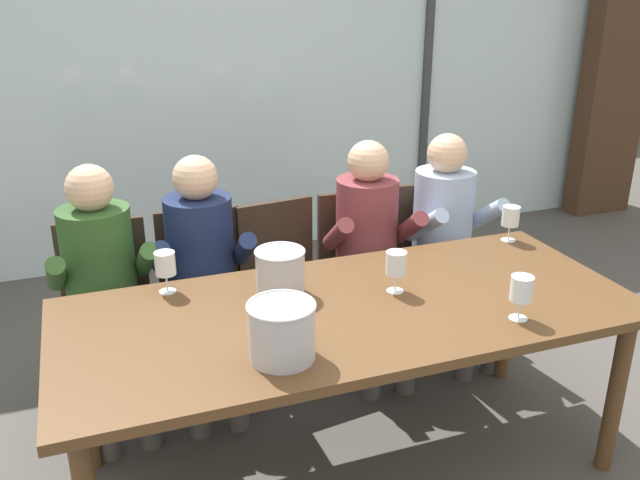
{
  "coord_description": "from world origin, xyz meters",
  "views": [
    {
      "loc": [
        -0.92,
        -2.16,
        1.97
      ],
      "look_at": [
        0.0,
        0.35,
        0.92
      ],
      "focal_mm": 37.74,
      "sensor_mm": 36.0,
      "label": 1
    }
  ],
  "objects": [
    {
      "name": "person_maroon_top",
      "position": [
        0.42,
        0.75,
        0.7
      ],
      "size": [
        0.49,
        0.63,
        1.21
      ],
      "rotation": [
        0.0,
        0.0,
        -0.09
      ],
      "color": "brown",
      "rests_on": "ground"
    },
    {
      "name": "window_mullion_right",
      "position": [
        1.68,
        2.55,
        1.3
      ],
      "size": [
        0.06,
        0.06,
        2.6
      ],
      "primitive_type": "cube",
      "color": "#38383D",
      "rests_on": "ground"
    },
    {
      "name": "ice_bucket_primary",
      "position": [
        -0.36,
        -0.27,
        0.87
      ],
      "size": [
        0.23,
        0.23,
        0.2
      ],
      "color": "#B7B7BC",
      "rests_on": "dining_table"
    },
    {
      "name": "chair_near_window_right",
      "position": [
        0.89,
        0.91,
        0.52
      ],
      "size": [
        0.48,
        0.48,
        0.89
      ],
      "rotation": [
        0.0,
        0.0,
        -0.1
      ],
      "color": "#332319",
      "rests_on": "ground"
    },
    {
      "name": "window_glass_panel",
      "position": [
        0.0,
        2.57,
        1.3
      ],
      "size": [
        7.46,
        0.03,
        2.6
      ],
      "primitive_type": "cube",
      "color": "silver",
      "rests_on": "ground"
    },
    {
      "name": "wine_glass_by_right_taster",
      "position": [
        0.99,
        0.39,
        0.89
      ],
      "size": [
        0.08,
        0.08,
        0.17
      ],
      "color": "silver",
      "rests_on": "dining_table"
    },
    {
      "name": "ground",
      "position": [
        0.0,
        1.0,
        0.0
      ],
      "size": [
        14.0,
        14.0,
        0.0
      ],
      "primitive_type": "plane",
      "color": "#4C4742"
    },
    {
      "name": "person_navy_polo",
      "position": [
        -0.44,
        0.75,
        0.7
      ],
      "size": [
        0.48,
        0.63,
        1.21
      ],
      "rotation": [
        0.0,
        0.0,
        -0.07
      ],
      "color": "#192347",
      "rests_on": "ground"
    },
    {
      "name": "chair_right_of_center",
      "position": [
        0.44,
        0.9,
        0.52
      ],
      "size": [
        0.47,
        0.47,
        0.89
      ],
      "rotation": [
        0.0,
        0.0,
        -0.07
      ],
      "color": "#332319",
      "rests_on": "ground"
    },
    {
      "name": "chair_left_of_center",
      "position": [
        -0.42,
        0.91,
        0.52
      ],
      "size": [
        0.47,
        0.47,
        0.89
      ],
      "rotation": [
        0.0,
        0.0,
        -0.08
      ],
      "color": "#332319",
      "rests_on": "ground"
    },
    {
      "name": "chair_near_curtain",
      "position": [
        -0.88,
        0.91,
        0.52
      ],
      "size": [
        0.46,
        0.46,
        0.89
      ],
      "rotation": [
        0.0,
        0.0,
        -0.06
      ],
      "color": "#332319",
      "rests_on": "ground"
    },
    {
      "name": "wine_glass_by_left_taster",
      "position": [
        -0.65,
        0.38,
        0.89
      ],
      "size": [
        0.08,
        0.08,
        0.17
      ],
      "color": "silver",
      "rests_on": "dining_table"
    },
    {
      "name": "ice_bucket_secondary",
      "position": [
        -0.22,
        0.21,
        0.86
      ],
      "size": [
        0.21,
        0.21,
        0.19
      ],
      "color": "#B7B7BC",
      "rests_on": "dining_table"
    },
    {
      "name": "chair_center",
      "position": [
        0.0,
        0.9,
        0.52
      ],
      "size": [
        0.49,
        0.49,
        0.89
      ],
      "rotation": [
        0.0,
        0.0,
        0.13
      ],
      "color": "#332319",
      "rests_on": "ground"
    },
    {
      "name": "person_olive_shirt",
      "position": [
        -0.89,
        0.75,
        0.7
      ],
      "size": [
        0.48,
        0.63,
        1.21
      ],
      "rotation": [
        0.0,
        0.0,
        0.07
      ],
      "color": "#2D5123",
      "rests_on": "ground"
    },
    {
      "name": "dining_table",
      "position": [
        0.0,
        0.0,
        0.69
      ],
      "size": [
        2.26,
        0.96,
        0.77
      ],
      "color": "brown",
      "rests_on": "ground"
    },
    {
      "name": "hillside_vineyard",
      "position": [
        0.0,
        6.22,
        1.03
      ],
      "size": [
        13.46,
        2.4,
        2.07
      ],
      "primitive_type": "cube",
      "color": "#568942",
      "rests_on": "ground"
    },
    {
      "name": "curtain_heavy_drape",
      "position": [
        3.38,
        2.39,
        1.3
      ],
      "size": [
        0.56,
        0.2,
        2.6
      ],
      "primitive_type": "cube",
      "color": "#472D1E",
      "rests_on": "ground"
    },
    {
      "name": "wine_glass_center_pour",
      "position": [
        0.55,
        -0.31,
        0.88
      ],
      "size": [
        0.08,
        0.08,
        0.17
      ],
      "color": "silver",
      "rests_on": "dining_table"
    },
    {
      "name": "person_pale_blue_shirt",
      "position": [
        0.89,
        0.75,
        0.7
      ],
      "size": [
        0.48,
        0.63,
        1.21
      ],
      "rotation": [
        0.0,
        0.0,
        0.08
      ],
      "color": "#9EB2D1",
      "rests_on": "ground"
    },
    {
      "name": "wine_glass_near_bucket",
      "position": [
        0.22,
        0.06,
        0.88
      ],
      "size": [
        0.08,
        0.08,
        0.17
      ],
      "color": "silver",
      "rests_on": "dining_table"
    }
  ]
}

